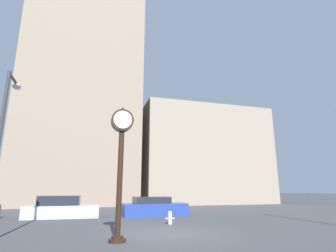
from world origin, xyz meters
The scene contains 8 objects.
ground_plane centered at (0.00, 0.00, 0.00)m, with size 200.00×200.00×0.00m, color #424247.
building_tall_tower centered at (-5.03, 24.00, 19.86)m, with size 14.22×12.00×39.73m.
building_storefront_row centered at (11.66, 24.00, 6.43)m, with size 17.41×12.00×12.86m.
street_clock centered at (-2.33, -1.30, 3.32)m, with size 0.89×0.64×5.13m.
car_silver centered at (-5.15, 8.07, 0.60)m, with size 4.81×1.89×1.44m.
car_blue centered at (1.16, 7.74, 0.57)m, with size 4.69×2.08×1.34m.
fire_hydrant_near centered at (0.95, 2.93, 0.36)m, with size 0.55×0.24×0.70m.
street_lamp_left centered at (-6.84, -0.09, 4.33)m, with size 0.36×1.57×6.53m.
Camera 1 is at (-3.41, -11.65, 1.88)m, focal length 28.00 mm.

